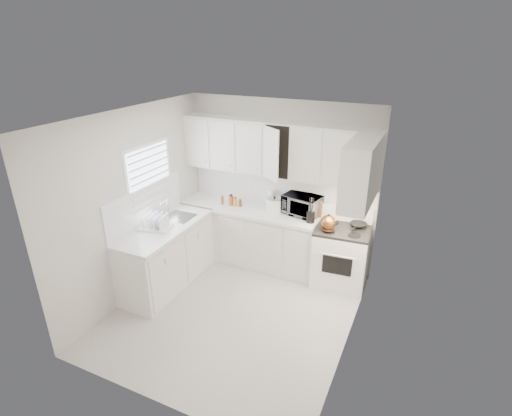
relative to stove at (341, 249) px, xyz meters
The scene contains 32 objects.
floor 1.77m from the stove, 131.35° to the right, with size 3.20×3.20×0.00m, color beige.
ceiling 2.62m from the stove, 131.35° to the right, with size 3.20×3.20×0.00m, color white.
wall_back 1.36m from the stove, 162.50° to the left, with size 3.00×3.00×0.00m, color beige.
wall_front 3.14m from the stove, 111.13° to the right, with size 3.00×3.00×0.00m, color beige.
wall_left 2.98m from the stove, 154.30° to the right, with size 3.20×3.20×0.00m, color beige.
wall_right 1.50m from the stove, 72.38° to the right, with size 3.20×3.20×0.00m, color beige.
window_blinds 2.90m from the stove, 160.74° to the right, with size 0.06×0.96×1.06m, color white, non-canonical shape.
lower_cabinets_back 1.50m from the stove, behind, with size 2.22×0.60×0.90m, color beige, non-canonical shape.
lower_cabinets_left 2.53m from the stove, 155.43° to the right, with size 0.60×1.60×0.90m, color beige, non-canonical shape.
countertop_back 1.53m from the stove, behind, with size 2.24×0.64×0.05m, color silver.
countertop_left 2.55m from the stove, 155.34° to the right, with size 0.64×1.62×0.05m, color silver.
backsplash_back 1.32m from the stove, 162.97° to the left, with size 2.98×0.02×0.55m, color silver.
backsplash_left 2.87m from the stove, 157.90° to the right, with size 0.02×1.60×0.55m, color silver.
upper_cabinets_back 1.45m from the stove, behind, with size 3.00×0.33×0.80m, color beige, non-canonical shape.
upper_cabinets_right 1.04m from the stove, 61.71° to the right, with size 0.33×0.90×0.80m, color beige, non-canonical shape.
sink 2.45m from the stove, 162.96° to the right, with size 0.42×0.38×0.30m, color gray, non-canonical shape.
stove is the anchor object (origin of this frame).
tea_kettle 0.54m from the stove, 138.37° to the right, with size 0.26×0.22×0.24m, color brown, non-canonical shape.
frying_pan 0.45m from the stove, 41.63° to the left, with size 0.24×0.40×0.04m, color black, non-canonical shape.
microwave 0.89m from the stove, 166.78° to the left, with size 0.54×0.30×0.37m, color gray.
rice_cooker 1.20m from the stove, behind, with size 0.24×0.24×0.24m, color white, non-canonical shape.
paper_towel 1.34m from the stove, 167.57° to the left, with size 0.12×0.12×0.27m, color white.
utensil_crock 0.73m from the stove, behind, with size 0.13×0.13×0.39m, color black, non-canonical shape.
dish_rack 2.68m from the stove, 154.01° to the right, with size 0.41×0.31×0.23m, color white, non-canonical shape.
spice_left_0 2.01m from the stove, behind, with size 0.06×0.06×0.13m, color brown.
spice_left_1 1.93m from the stove, behind, with size 0.06×0.06×0.13m, color #2A7F35.
spice_left_2 1.86m from the stove, behind, with size 0.06×0.06×0.13m, color #C04319.
spice_left_3 1.78m from the stove, behind, with size 0.06×0.06×0.13m, color #C0892D.
spice_left_4 1.72m from the stove, behind, with size 0.06×0.06×0.13m, color brown.
sauce_right_0 0.73m from the stove, 158.32° to the left, with size 0.06×0.06×0.19m, color #C04319.
sauce_right_1 0.67m from the stove, 162.47° to the left, with size 0.06×0.06×0.19m, color #C0892D.
sauce_right_2 0.65m from the stove, 153.27° to the left, with size 0.06×0.06×0.19m, color brown.
Camera 1 is at (2.08, -3.82, 3.40)m, focal length 27.76 mm.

